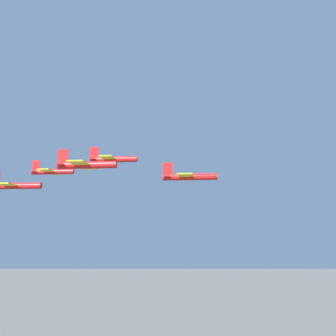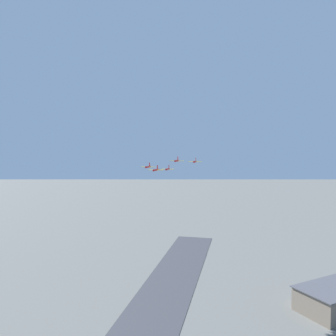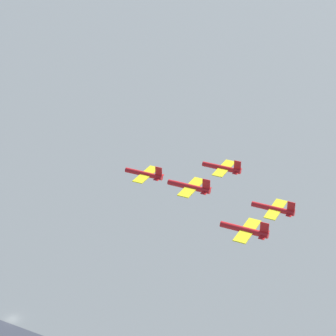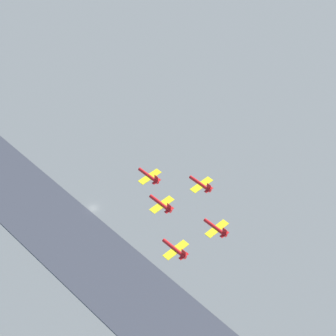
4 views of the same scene
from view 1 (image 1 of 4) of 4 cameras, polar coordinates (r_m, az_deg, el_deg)
jet_0 at (r=73.83m, az=2.43°, el=-1.06°), size 7.67×7.77×2.91m
jet_1 at (r=84.85m, az=-6.90°, el=1.07°), size 7.67×7.77×2.91m
jet_2 at (r=68.19m, az=-10.15°, el=0.39°), size 7.67×7.77×2.91m
jet_3 at (r=96.81m, az=-14.06°, el=-0.44°), size 7.67×7.77×2.91m
jet_4 at (r=80.78m, az=-18.29°, el=-2.06°), size 7.67×7.77×2.91m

